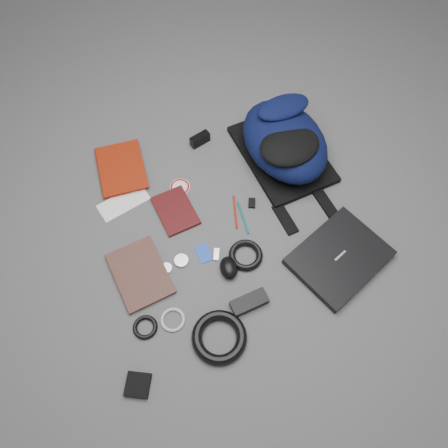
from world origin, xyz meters
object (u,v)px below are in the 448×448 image
object	(u,v)px
backpack	(285,141)
comic_book	(117,285)
textbook_red	(99,174)
dvd_case	(175,211)
laptop	(339,257)
compact_camera	(200,139)
mouse	(229,268)
pouch	(138,385)
power_brick	(249,302)

from	to	relation	value
backpack	comic_book	distance (m)	0.91
textbook_red	dvd_case	distance (m)	0.39
textbook_red	comic_book	world-z (taller)	textbook_red
laptop	textbook_red	size ratio (longest dim) A/B	1.33
textbook_red	dvd_case	size ratio (longest dim) A/B	1.32
comic_book	compact_camera	world-z (taller)	compact_camera
textbook_red	compact_camera	distance (m)	0.47
laptop	compact_camera	distance (m)	0.80
laptop	comic_book	xyz separation A→B (m)	(-0.86, 0.12, -0.01)
compact_camera	mouse	distance (m)	0.64
backpack	mouse	size ratio (longest dim) A/B	5.37
pouch	comic_book	bearing A→B (deg)	92.15
comic_book	dvd_case	size ratio (longest dim) A/B	1.31
laptop	textbook_red	distance (m)	1.07
backpack	laptop	bearing A→B (deg)	-94.41
comic_book	laptop	bearing A→B (deg)	-19.95
laptop	comic_book	world-z (taller)	laptop
pouch	power_brick	bearing A→B (deg)	21.35
dvd_case	comic_book	bearing A→B (deg)	-148.97
textbook_red	dvd_case	world-z (taller)	textbook_red
textbook_red	dvd_case	xyz separation A→B (m)	(0.28, -0.27, -0.01)
laptop	pouch	world-z (taller)	laptop
backpack	mouse	distance (m)	0.61
backpack	laptop	world-z (taller)	backpack
textbook_red	power_brick	world-z (taller)	power_brick
dvd_case	pouch	distance (m)	0.69
pouch	laptop	bearing A→B (deg)	16.90
dvd_case	compact_camera	world-z (taller)	compact_camera
mouse	power_brick	size ratio (longest dim) A/B	0.68
compact_camera	pouch	distance (m)	1.06
laptop	compact_camera	world-z (taller)	compact_camera
textbook_red	mouse	bearing A→B (deg)	-54.25
comic_book	backpack	bearing A→B (deg)	15.40
textbook_red	compact_camera	size ratio (longest dim) A/B	2.93
laptop	mouse	distance (m)	0.43
comic_book	mouse	bearing A→B (deg)	-18.82
dvd_case	mouse	world-z (taller)	mouse
laptop	power_brick	bearing A→B (deg)	165.15
backpack	comic_book	xyz separation A→B (m)	(-0.81, -0.41, -0.10)
power_brick	comic_book	bearing A→B (deg)	147.31
laptop	compact_camera	size ratio (longest dim) A/B	3.90
laptop	mouse	xyz separation A→B (m)	(-0.43, 0.07, 0.01)
comic_book	compact_camera	bearing A→B (deg)	39.19
backpack	dvd_case	world-z (taller)	backpack
mouse	backpack	bearing A→B (deg)	54.05
laptop	compact_camera	xyz separation A→B (m)	(-0.39, 0.70, 0.01)
textbook_red	compact_camera	xyz separation A→B (m)	(0.47, 0.06, 0.01)
laptop	mouse	bearing A→B (deg)	144.38
dvd_case	power_brick	size ratio (longest dim) A/B	1.45
compact_camera	laptop	bearing A→B (deg)	-81.45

